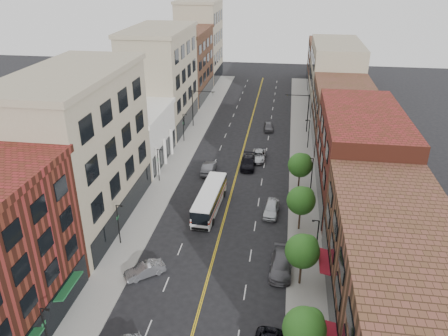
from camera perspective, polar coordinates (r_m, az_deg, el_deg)
The scene contains 34 objects.
ground at distance 43.62m, azimuth -3.01°, elevation -17.11°, with size 220.00×220.00×0.00m, color black.
sidewalk_left at distance 74.58m, azimuth -5.37°, elevation 2.06°, with size 4.00×110.00×0.15m, color gray.
sidewalk_right at distance 72.72m, azimuth 10.15°, elevation 1.13°, with size 4.00×110.00×0.15m, color gray.
bldg_l_tanoffice at distance 54.43m, azimuth -18.33°, elevation 1.97°, with size 10.00×22.00×18.00m, color gray.
bldg_l_white at distance 71.53m, azimuth -11.71°, elevation 3.99°, with size 10.00×14.00×8.00m, color silver.
bldg_l_far_a at distance 85.44m, azimuth -8.24°, elevation 11.27°, with size 10.00×20.00×18.00m, color gray.
bldg_l_far_b at distance 104.61m, azimuth -5.12°, elevation 13.16°, with size 10.00×20.00×15.00m, color brown.
bldg_l_far_c at distance 121.42m, azimuth -3.18°, elevation 16.11°, with size 10.00×16.00×20.00m, color gray.
bldg_r_near at distance 41.10m, azimuth 21.45°, elevation -13.18°, with size 10.00×26.00×10.00m, color brown.
bldg_r_mid at distance 61.06m, azimuth 17.28°, elevation 1.59°, with size 10.00×22.00×12.00m, color #572317.
bldg_r_far_a at distance 80.91m, azimuth 15.30°, elevation 6.88°, with size 10.00×20.00×10.00m, color brown.
bldg_r_far_b at distance 100.52m, azimuth 14.27°, elevation 11.70°, with size 10.00×22.00×14.00m, color gray.
bldg_r_far_c at distance 120.30m, azimuth 13.42°, elevation 13.22°, with size 10.00×18.00×11.00m, color brown.
tree_r_0 at distance 36.03m, azimuth 10.60°, elevation -19.79°, with size 3.40×3.40×5.59m.
tree_r_1 at distance 43.69m, azimuth 10.32°, elevation -10.50°, with size 3.40×3.40×5.59m.
tree_r_2 at distance 52.15m, azimuth 10.14°, elevation -4.10°, with size 3.40×3.40×5.59m.
tree_r_3 at distance 61.08m, azimuth 10.01°, elevation 0.48°, with size 3.40×3.40×5.59m.
lamp_l_0 at distance 39.58m, azimuth -22.27°, elevation -18.94°, with size 0.81×0.55×5.05m.
lamp_l_1 at distance 50.73m, azimuth -13.61°, elevation -6.88°, with size 0.81×0.55×5.05m.
lamp_l_2 at distance 63.97m, azimuth -8.56°, elevation 0.63°, with size 0.81×0.55×5.05m.
lamp_l_3 at distance 78.25m, azimuth -5.29°, elevation 5.49°, with size 0.81×0.55×5.05m.
lamp_r_1 at distance 47.68m, azimuth 12.03°, elevation -8.98°, with size 0.81×0.55×5.05m.
lamp_r_2 at distance 61.58m, azimuth 11.38°, elevation -0.62°, with size 0.81×0.55×5.05m.
lamp_r_3 at distance 76.31m, azimuth 10.97°, elevation 4.59°, with size 0.81×0.55×5.05m.
signal_mast_left at distance 84.98m, azimuth -3.64°, elevation 8.35°, with size 4.49×0.18×7.20m.
signal_mast_right at distance 83.31m, azimuth 10.45°, elevation 7.63°, with size 4.49×0.18×7.20m.
city_bus at distance 56.76m, azimuth -1.88°, elevation -3.97°, with size 3.03×11.06×2.82m.
car_angle_b at distance 46.83m, azimuth -10.31°, elevation -12.98°, with size 1.46×4.20×1.38m, color gray.
car_parked_mid at distance 46.99m, azimuth 7.49°, elevation -12.41°, with size 2.27×5.59×1.62m, color #58575D.
car_parked_far at distance 56.45m, azimuth 6.19°, elevation -5.27°, with size 1.90×4.73×1.61m, color #BABDC2.
car_lane_behind at distance 66.92m, azimuth -1.99°, elevation 0.03°, with size 1.72×4.94×1.63m, color #444448.
car_lane_a at distance 68.80m, azimuth 3.17°, elevation 0.72°, with size 2.20×5.42×1.57m, color black.
car_lane_b at distance 71.60m, azimuth 4.53°, elevation 1.62°, with size 2.31×5.02×1.40m, color silver.
car_lane_c at distance 84.65m, azimuth 5.84°, elevation 5.39°, with size 1.69×4.19×1.43m, color #515156.
Camera 1 is at (6.85, -31.46, 29.42)m, focal length 35.00 mm.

